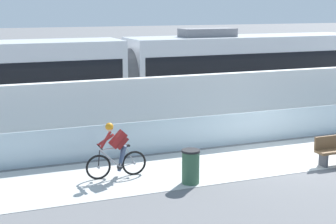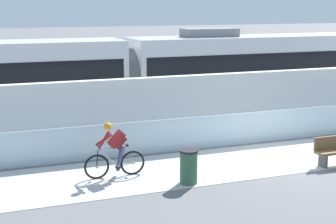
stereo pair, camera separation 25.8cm
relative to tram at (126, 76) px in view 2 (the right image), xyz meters
name	(u,v)px [view 2 (the right image)]	position (x,y,z in m)	size (l,w,h in m)	color
ground_plane	(283,157)	(3.26, -6.85, -1.89)	(200.00, 200.00, 0.00)	slate
bike_path_deck	(283,157)	(3.26, -6.85, -1.89)	(32.00, 3.20, 0.01)	beige
glass_parapet	(255,127)	(3.26, -5.00, -1.33)	(32.00, 0.05, 1.12)	silver
concrete_barrier_wall	(231,103)	(3.26, -3.20, -0.76)	(32.00, 0.36, 2.27)	silver
tram_rail_near	(204,118)	(3.26, -0.72, -1.89)	(32.00, 0.08, 0.01)	#595654
tram_rail_far	(191,112)	(3.26, 0.72, -1.89)	(32.00, 0.08, 0.01)	#595654
tram	(126,76)	(0.00, 0.00, 0.00)	(22.56, 2.54, 3.81)	silver
cyclist_on_bike	(115,151)	(-2.33, -6.85, -1.11)	(1.77, 0.58, 1.61)	black
trash_bin	(189,167)	(-0.58, -8.10, -1.41)	(0.51, 0.51, 0.96)	#33593F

